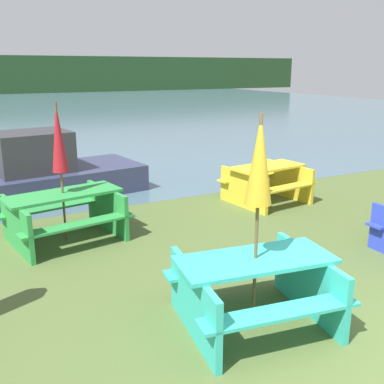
# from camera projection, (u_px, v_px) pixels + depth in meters

# --- Properties ---
(water) EXTENTS (60.00, 50.00, 0.00)m
(water) POSITION_uv_depth(u_px,v_px,m) (11.00, 109.00, 30.73)
(water) COLOR slate
(water) RESTS_ON ground_plane
(picnic_table_teal) EXTENTS (1.84, 1.60, 0.78)m
(picnic_table_teal) POSITION_uv_depth(u_px,v_px,m) (254.00, 285.00, 4.82)
(picnic_table_teal) COLOR #33B7A8
(picnic_table_teal) RESTS_ON ground_plane
(picnic_table_green) EXTENTS (2.01, 1.67, 0.79)m
(picnic_table_green) POSITION_uv_depth(u_px,v_px,m) (64.00, 212.00, 7.23)
(picnic_table_green) COLOR green
(picnic_table_green) RESTS_ON ground_plane
(picnic_table_yellow) EXTENTS (1.70, 1.56, 0.77)m
(picnic_table_yellow) POSITION_uv_depth(u_px,v_px,m) (267.00, 181.00, 9.29)
(picnic_table_yellow) COLOR yellow
(picnic_table_yellow) RESTS_ON ground_plane
(umbrella_gold) EXTENTS (0.28, 0.28, 2.30)m
(umbrella_gold) POSITION_uv_depth(u_px,v_px,m) (259.00, 162.00, 4.46)
(umbrella_gold) COLOR brown
(umbrella_gold) RESTS_ON ground_plane
(umbrella_crimson) EXTENTS (0.25, 0.25, 2.22)m
(umbrella_crimson) POSITION_uv_depth(u_px,v_px,m) (58.00, 139.00, 6.91)
(umbrella_crimson) COLOR brown
(umbrella_crimson) RESTS_ON ground_plane
(boat) EXTENTS (3.58, 2.22, 1.43)m
(boat) POSITION_uv_depth(u_px,v_px,m) (54.00, 172.00, 9.84)
(boat) COLOR #333856
(boat) RESTS_ON water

